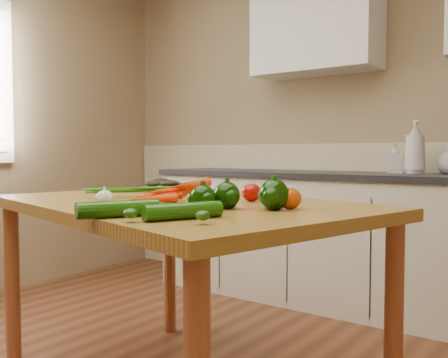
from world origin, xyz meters
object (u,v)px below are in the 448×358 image
soap_bottle_a (415,147)px  leafy_greens (169,181)px  pepper_a (227,195)px  tomato_a (252,192)px  soap_bottle_b (395,158)px  garlic_bulb (105,197)px  pepper_c (203,198)px  zucchini_a (183,211)px  zucchini_b (118,209)px  carrot_bunch (165,190)px  tomato_b (268,197)px  tomato_c (290,199)px  pepper_b (274,195)px  table (177,224)px

soap_bottle_a → leafy_greens: bearing=-158.6°
pepper_a → tomato_a: (-0.07, 0.27, -0.01)m
soap_bottle_b → garlic_bulb: 2.03m
pepper_c → zucchini_a: pepper_c is taller
zucchini_b → zucchini_a: bearing=23.6°
soap_bottle_b → leafy_greens: (-0.67, -1.39, -0.10)m
soap_bottle_b → carrot_bunch: soap_bottle_b is taller
leafy_greens → zucchini_b: leafy_greens is taller
zucchini_a → soap_bottle_b: bearing=91.5°
carrot_bunch → tomato_b: (0.46, 0.07, -0.01)m
soap_bottle_a → soap_bottle_b: soap_bottle_a is taller
garlic_bulb → tomato_a: tomato_a is taller
pepper_c → tomato_c: bearing=42.4°
pepper_c → soap_bottle_b: bearing=88.8°
pepper_b → table: bearing=175.6°
pepper_b → zucchini_b: 0.53m
leafy_greens → table: bearing=-43.1°
table → pepper_c: 0.38m
tomato_a → zucchini_b: bearing=-94.8°
soap_bottle_a → carrot_bunch: bearing=-146.6°
carrot_bunch → tomato_a: bearing=36.4°
leafy_greens → tomato_a: bearing=-15.2°
soap_bottle_a → table: bearing=-143.9°
table → pepper_b: bearing=9.3°
tomato_a → zucchini_a: bearing=-76.7°
soap_bottle_a → zucchini_b: bearing=-135.7°
pepper_b → zucchini_a: pepper_b is taller
soap_bottle_b → pepper_a: 1.82m
tomato_c → carrot_bunch: bearing=179.1°
soap_bottle_b → zucchini_b: soap_bottle_b is taller
table → pepper_b: size_ratio=16.91×
carrot_bunch → tomato_c: (0.60, -0.01, -0.00)m
leafy_greens → pepper_b: size_ratio=2.15×
pepper_b → tomato_b: pepper_b is taller
table → pepper_a: (0.33, -0.11, 0.14)m
carrot_bunch → leafy_greens: leafy_greens is taller
soap_bottle_a → zucchini_a: bearing=-130.9°
soap_bottle_a → tomato_b: soap_bottle_a is taller
garlic_bulb → pepper_c: (0.42, 0.07, 0.02)m
carrot_bunch → soap_bottle_b: bearing=89.8°
pepper_c → zucchini_b: bearing=-107.0°
table → pepper_b: pepper_b is taller
garlic_bulb → tomato_b: (0.50, 0.35, 0.00)m
table → zucchini_a: size_ratio=7.19×
soap_bottle_b → pepper_a: soap_bottle_b is taller
soap_bottle_a → garlic_bulb: bearing=-145.3°
soap_bottle_b → pepper_a: bearing=-113.5°
carrot_bunch → leafy_greens: size_ratio=1.30×
soap_bottle_a → tomato_a: bearing=-136.3°
garlic_bulb → pepper_a: pepper_a is taller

